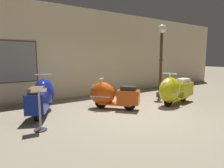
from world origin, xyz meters
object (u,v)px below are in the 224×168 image
scooter_0 (42,96)px  scooter_2 (174,90)px  scooter_1 (110,95)px  info_stanchion (40,113)px  lamppost (161,54)px

scooter_0 → scooter_2: (3.97, -1.50, -0.00)m
scooter_0 → scooter_1: scooter_0 is taller
scooter_1 → info_stanchion: 2.39m
info_stanchion → scooter_2: bearing=-1.5°
scooter_2 → info_stanchion: scooter_2 is taller
scooter_1 → info_stanchion: same height
scooter_1 → info_stanchion: (-2.29, -0.65, -0.04)m
scooter_0 → scooter_1: (1.87, -0.74, -0.07)m
scooter_0 → scooter_1: size_ratio=1.25×
scooter_0 → lamppost: 4.78m
scooter_0 → lamppost: bearing=-68.4°
scooter_2 → info_stanchion: 4.40m
scooter_0 → lamppost: size_ratio=0.65×
scooter_2 → info_stanchion: size_ratio=1.94×
lamppost → info_stanchion: lamppost is taller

